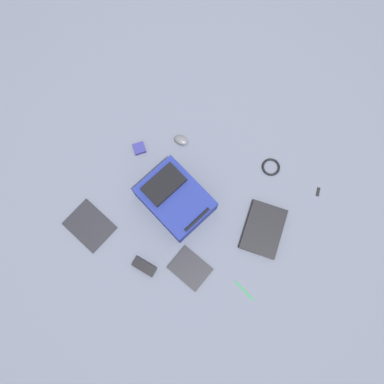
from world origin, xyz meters
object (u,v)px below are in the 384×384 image
earbud_pouch (139,148)px  pen_black (244,291)px  book_blue (90,226)px  usb_stick (318,192)px  power_brick (144,267)px  backpack (175,199)px  computer_mouse (181,140)px  laptop (264,229)px  cable_coil (271,167)px  book_manual (190,268)px

earbud_pouch → pen_black: bearing=71.1°
book_blue → usb_stick: 1.42m
power_brick → pen_black: 0.60m
backpack → computer_mouse: size_ratio=5.02×
laptop → book_blue: bearing=-56.2°
cable_coil → book_manual: bearing=-4.2°
book_blue → power_brick: bearing=89.2°
book_manual → power_brick: 0.27m
computer_mouse → cable_coil: size_ratio=0.80×
pen_black → earbud_pouch: 1.09m
power_brick → earbud_pouch: 0.74m
laptop → computer_mouse: 0.76m
cable_coil → usb_stick: cable_coil is taller
power_brick → pen_black: (-0.22, 0.56, -0.01)m
earbud_pouch → book_manual: bearing=58.3°
backpack → cable_coil: backpack is taller
book_manual → pen_black: book_manual is taller
laptop → book_blue: 1.05m
book_blue → cable_coil: (-0.95, 0.70, -0.00)m
laptop → pen_black: bearing=15.7°
backpack → book_blue: (0.42, -0.34, -0.07)m
pen_black → usb_stick: same height
pen_black → power_brick: bearing=-68.2°
book_manual → computer_mouse: size_ratio=2.55×
book_blue → pen_black: (-0.22, 0.98, -0.01)m
backpack → usb_stick: size_ratio=8.23×
backpack → computer_mouse: (-0.35, -0.20, -0.07)m
power_brick → book_manual: bearing=123.1°
laptop → pen_black: (0.37, 0.10, -0.01)m
book_blue → usb_stick: (-0.98, 1.03, -0.01)m
computer_mouse → laptop: bearing=68.5°
book_manual → earbud_pouch: size_ratio=3.27×
book_manual → pen_black: size_ratio=1.60×
backpack → book_manual: size_ratio=1.97×
backpack → earbud_pouch: 0.42m
earbud_pouch → usb_stick: earbud_pouch is taller
book_manual → book_blue: size_ratio=0.80×
book_blue → pen_black: book_blue is taller
cable_coil → laptop: bearing=25.4°
book_manual → computer_mouse: (-0.63, -0.51, 0.01)m
laptop → cable_coil: size_ratio=3.14×
laptop → usb_stick: laptop is taller
computer_mouse → cable_coil: computer_mouse is taller
computer_mouse → usb_stick: size_ratio=1.64×
laptop → power_brick: size_ratio=2.62×
book_blue → power_brick: power_brick is taller
usb_stick → book_blue: bearing=-46.4°
cable_coil → power_brick: power_brick is taller
laptop → backpack: bearing=-73.0°
laptop → earbud_pouch: 0.93m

